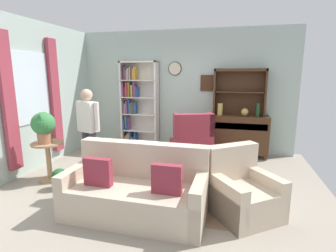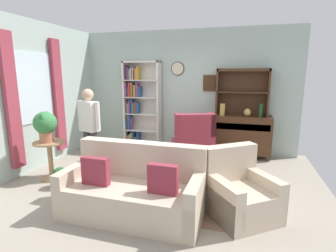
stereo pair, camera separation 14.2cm
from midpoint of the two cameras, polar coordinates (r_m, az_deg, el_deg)
name	(u,v)px [view 2 (the right image)]	position (r m, az deg, el deg)	size (l,w,h in m)	color
ground_plane	(159,183)	(4.53, -1.04, -12.41)	(5.40, 4.60, 0.02)	#9E9384
wall_back	(187,91)	(6.22, 4.76, 7.57)	(5.00, 0.09, 2.80)	#ADC1B7
wall_left	(30,96)	(5.48, -27.27, 5.76)	(0.16, 4.20, 2.80)	#ADC1B7
area_rug	(165,192)	(4.21, 0.39, -14.14)	(2.43, 1.64, 0.01)	#846651
bookshelf	(139,105)	(6.40, -5.67, 4.51)	(0.90, 0.30, 2.10)	silver
sideboard	(240,134)	(5.96, 16.06, -1.72)	(1.30, 0.45, 0.92)	#422816
sideboard_hutch	(243,86)	(5.93, 16.63, 8.45)	(1.10, 0.26, 1.00)	#422816
vase_tall	(222,110)	(5.80, 12.49, 3.53)	(0.11, 0.11, 0.26)	tan
vase_round	(247,112)	(5.81, 17.61, 2.83)	(0.15, 0.15, 0.17)	tan
bottle_wine	(261,110)	(5.79, 20.22, 3.20)	(0.07, 0.07, 0.28)	#194223
couch_floral	(134,191)	(3.54, -6.21, -13.88)	(1.81, 0.87, 0.90)	beige
armchair_floral	(240,194)	(3.62, 16.49, -14.10)	(1.07, 1.07, 0.88)	beige
wingback_chair	(193,144)	(5.41, 6.21, -4.03)	(1.01, 1.03, 1.05)	maroon
plant_stand	(50,156)	(4.96, -23.57, -6.03)	(0.52, 0.52, 0.67)	#A87F56
potted_plant_large	(45,124)	(4.81, -24.45, 0.35)	(0.38, 0.38, 0.52)	#AD6B4C
potted_plant_small	(60,176)	(4.60, -21.61, -10.09)	(0.24, 0.24, 0.34)	gray
person_reading	(90,126)	(4.79, -15.93, 0.00)	(0.52, 0.29, 1.56)	#38333D
coffee_table	(153,164)	(4.35, -2.38, -8.27)	(0.80, 0.50, 0.42)	#422816
book_stack	(151,156)	(4.38, -2.74, -6.66)	(0.21, 0.13, 0.08)	#723F7F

